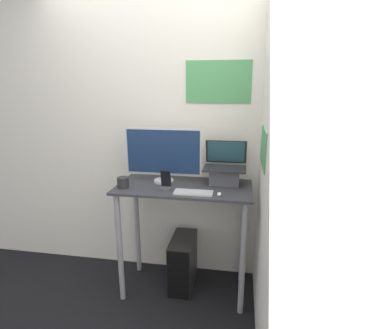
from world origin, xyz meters
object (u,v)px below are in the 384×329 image
cell_phone (166,184)px  laptop (225,172)px  computer_tower (183,262)px  mouse (219,194)px  keyboard (193,192)px  monitor (163,155)px

cell_phone → laptop: bearing=27.5°
laptop → cell_phone: size_ratio=2.21×
computer_tower → laptop: bearing=12.8°
mouse → cell_phone: cell_phone is taller
keyboard → mouse: bearing=-5.1°
mouse → cell_phone: bearing=171.1°
monitor → keyboard: size_ratio=2.17×
monitor → cell_phone: monitor is taller
cell_phone → monitor: bearing=108.8°
laptop → computer_tower: bearing=-167.2°
keyboard → computer_tower: size_ratio=0.63×
laptop → cell_phone: 0.50m
laptop → cell_phone: bearing=-152.5°
mouse → computer_tower: (-0.32, 0.22, -0.73)m
keyboard → computer_tower: 0.77m
monitor → cell_phone: 0.27m
laptop → keyboard: (-0.21, -0.28, -0.09)m
keyboard → monitor: bearing=140.9°
laptop → mouse: laptop is taller
mouse → computer_tower: 0.83m
computer_tower → cell_phone: bearing=-123.1°
cell_phone → computer_tower: cell_phone is taller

